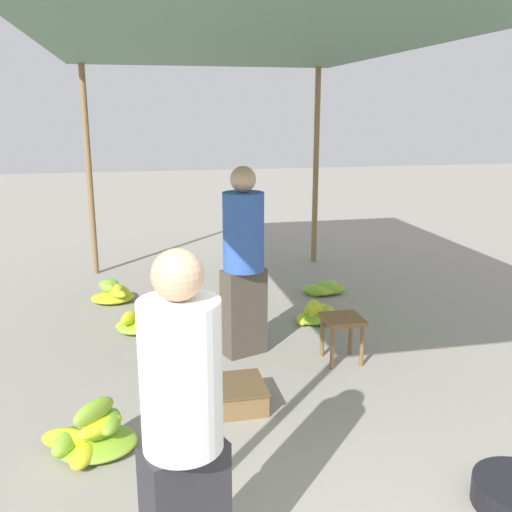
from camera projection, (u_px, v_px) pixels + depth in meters
canopy_post_back_left at (89, 173)px, 7.53m from camera, size 0.08×0.08×2.76m
canopy_post_back_right at (316, 168)px, 8.17m from camera, size 0.08×0.08×2.76m
canopy_tarp at (249, 35)px, 4.69m from camera, size 3.54×6.35×0.04m
vendor_foreground at (183, 427)px, 2.45m from camera, size 0.45×0.45×1.65m
stool at (342, 326)px, 5.03m from camera, size 0.34×0.34×0.42m
banana_pile_left_0 at (91, 437)px, 3.72m from camera, size 0.63×0.53×0.35m
banana_pile_left_1 at (138, 323)px, 5.78m from camera, size 0.51×0.50×0.23m
banana_pile_left_2 at (114, 293)px, 6.67m from camera, size 0.50×0.54×0.28m
banana_pile_right_0 at (316, 313)px, 6.05m from camera, size 0.49×0.44×0.25m
banana_pile_right_1 at (323, 289)px, 6.95m from camera, size 0.55×0.36×0.15m
crate_near at (235, 395)px, 4.30m from camera, size 0.46×0.46×0.19m
shopper_walking_mid at (244, 260)px, 5.06m from camera, size 0.47×0.47×1.72m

